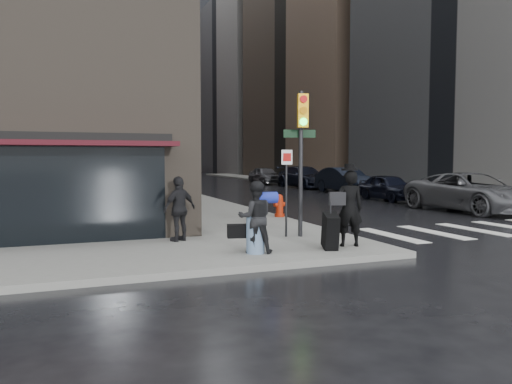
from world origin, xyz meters
TOP-DOWN VIEW (x-y plane):
  - ground at (0.00, 0.00)m, footprint 140.00×140.00m
  - sidewalk_left at (0.00, 27.00)m, footprint 4.00×50.00m
  - sidewalk_right at (13.50, 27.00)m, footprint 3.00×50.00m
  - crosswalk at (7.50, 1.00)m, footprint 8.50×3.00m
  - bldg_right_mid at (26.00, 35.00)m, footprint 22.00×22.00m
  - bldg_right_far at (26.00, 58.00)m, footprint 22.00×20.00m
  - bldg_distant at (6.00, 78.00)m, footprint 40.00×12.00m
  - man_overcoat at (0.79, -0.88)m, footprint 1.30×0.95m
  - man_jeans at (-1.52, -0.82)m, footprint 1.14×0.83m
  - man_greycoat at (-2.74, 1.40)m, footprint 1.06×0.80m
  - traffic_light at (0.44, 0.89)m, footprint 0.96×0.56m
  - fire_hydrant at (1.80, 5.29)m, footprint 0.47×0.36m
  - parked_car_0 at (10.62, 5.12)m, footprint 2.88×6.04m
  - parked_car_1 at (10.68, 10.94)m, footprint 1.81×4.21m
  - parked_car_2 at (11.50, 16.76)m, footprint 1.95×5.07m
  - parked_car_3 at (11.51, 22.58)m, footprint 2.59×5.72m
  - parked_car_4 at (10.69, 28.40)m, footprint 1.80×4.42m

SIDE VIEW (x-z plane):
  - ground at x=0.00m, z-range 0.00..0.00m
  - crosswalk at x=7.50m, z-range 0.00..0.01m
  - sidewalk_left at x=0.00m, z-range 0.00..0.15m
  - sidewalk_right at x=13.50m, z-range 0.00..0.15m
  - fire_hydrant at x=1.80m, z-range 0.11..0.93m
  - parked_car_1 at x=10.68m, z-range 0.00..1.42m
  - parked_car_4 at x=10.69m, z-range 0.00..1.50m
  - parked_car_3 at x=11.51m, z-range 0.00..1.63m
  - parked_car_2 at x=11.50m, z-range 0.00..1.65m
  - parked_car_0 at x=10.62m, z-range 0.00..1.66m
  - man_jeans at x=-1.52m, z-range 0.15..1.78m
  - man_greycoat at x=-2.74m, z-range 0.15..1.82m
  - man_overcoat at x=0.79m, z-range -0.01..2.02m
  - traffic_light at x=0.44m, z-range 0.72..4.65m
  - bldg_right_far at x=26.00m, z-range 0.00..25.00m
  - bldg_distant at x=6.00m, z-range 0.00..32.00m
  - bldg_right_mid at x=26.00m, z-range 0.00..38.00m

